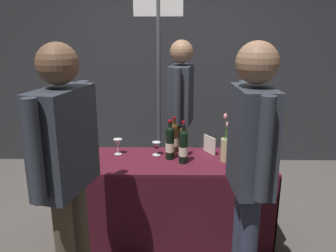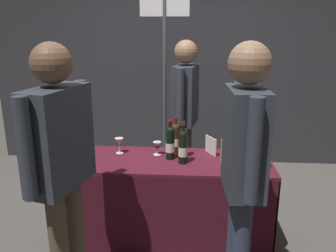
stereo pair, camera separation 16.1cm
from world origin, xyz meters
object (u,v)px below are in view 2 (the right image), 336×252
at_px(featured_wine_bottle, 184,142).
at_px(taster_foreground_right, 60,156).
at_px(wine_glass_near_vendor, 157,146).
at_px(flower_vase, 226,146).
at_px(booth_signpost, 165,74).
at_px(tasting_table, 168,185).
at_px(vendor_presenter, 185,107).
at_px(wine_glass_mid, 119,142).
at_px(display_bottle_0, 183,146).

relative_size(featured_wine_bottle, taster_foreground_right, 0.18).
height_order(featured_wine_bottle, taster_foreground_right, taster_foreground_right).
xyz_separation_m(wine_glass_near_vendor, flower_vase, (0.59, -0.14, 0.06)).
bearing_deg(booth_signpost, tasting_table, -84.12).
relative_size(vendor_presenter, taster_foreground_right, 0.98).
bearing_deg(vendor_presenter, tasting_table, 1.74).
distance_m(wine_glass_near_vendor, taster_foreground_right, 1.08).
bearing_deg(tasting_table, booth_signpost, 95.88).
relative_size(wine_glass_near_vendor, taster_foreground_right, 0.07).
relative_size(taster_foreground_right, booth_signpost, 0.82).
height_order(wine_glass_near_vendor, flower_vase, flower_vase).
distance_m(vendor_presenter, booth_signpost, 0.54).
bearing_deg(wine_glass_near_vendor, booth_signpost, 90.77).
xyz_separation_m(wine_glass_mid, booth_signpost, (0.33, 1.01, 0.48)).
relative_size(display_bottle_0, flower_vase, 0.78).
bearing_deg(tasting_table, vendor_presenter, 80.53).
relative_size(wine_glass_near_vendor, booth_signpost, 0.06).
distance_m(display_bottle_0, wine_glass_near_vendor, 0.30).
bearing_deg(wine_glass_mid, vendor_presenter, 47.59).
bearing_deg(booth_signpost, display_bottle_0, -78.49).
relative_size(wine_glass_mid, vendor_presenter, 0.08).
xyz_separation_m(display_bottle_0, flower_vase, (0.36, 0.04, -0.01)).
bearing_deg(wine_glass_mid, featured_wine_bottle, -4.95).
bearing_deg(taster_foreground_right, vendor_presenter, -11.81).
xyz_separation_m(tasting_table, featured_wine_bottle, (0.13, 0.08, 0.37)).
xyz_separation_m(wine_glass_mid, flower_vase, (0.93, -0.15, 0.04)).
distance_m(tasting_table, wine_glass_near_vendor, 0.36).
relative_size(display_bottle_0, vendor_presenter, 0.19).
xyz_separation_m(tasting_table, display_bottle_0, (0.13, -0.06, 0.38)).
relative_size(tasting_table, featured_wine_bottle, 5.48).
bearing_deg(wine_glass_near_vendor, vendor_presenter, 70.31).
bearing_deg(display_bottle_0, flower_vase, 6.36).
distance_m(wine_glass_mid, taster_foreground_right, 0.98).
relative_size(wine_glass_near_vendor, wine_glass_mid, 0.85).
relative_size(featured_wine_bottle, wine_glass_mid, 2.26).
xyz_separation_m(flower_vase, taster_foreground_right, (-1.09, -0.78, 0.19)).
height_order(featured_wine_bottle, flower_vase, flower_vase).
relative_size(featured_wine_bottle, flower_vase, 0.76).
bearing_deg(vendor_presenter, booth_signpost, -136.41).
relative_size(wine_glass_near_vendor, flower_vase, 0.28).
bearing_deg(wine_glass_near_vendor, tasting_table, -47.71).
relative_size(tasting_table, flower_vase, 4.15).
distance_m(display_bottle_0, taster_foreground_right, 1.06).
distance_m(wine_glass_mid, booth_signpost, 1.17).
bearing_deg(featured_wine_bottle, wine_glass_near_vendor, 171.96).
xyz_separation_m(featured_wine_bottle, display_bottle_0, (-0.00, -0.14, 0.01)).
distance_m(display_bottle_0, flower_vase, 0.36).
xyz_separation_m(vendor_presenter, taster_foreground_right, (-0.73, -1.56, 0.04)).
bearing_deg(tasting_table, taster_foreground_right, -127.06).
distance_m(wine_glass_near_vendor, booth_signpost, 1.14).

